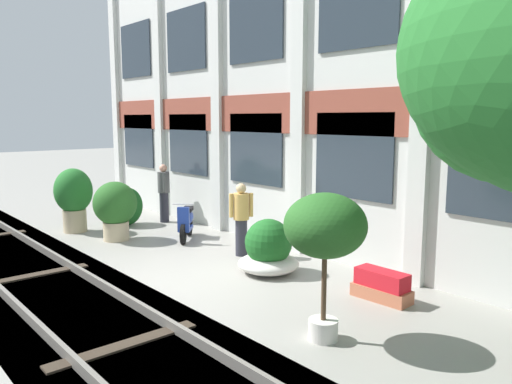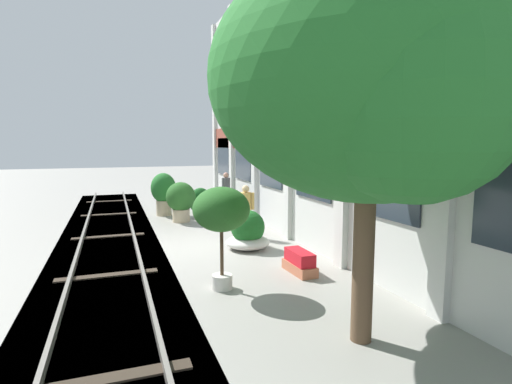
% 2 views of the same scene
% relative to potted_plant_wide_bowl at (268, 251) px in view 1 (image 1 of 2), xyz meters
% --- Properties ---
extents(ground_plane, '(80.00, 80.00, 0.00)m').
position_rel_potted_plant_wide_bowl_xyz_m(ground_plane, '(-0.70, -1.37, -0.43)').
color(ground_plane, gray).
extents(apartment_facade, '(18.11, 0.64, 8.55)m').
position_rel_potted_plant_wide_bowl_xyz_m(apartment_facade, '(-0.70, 1.79, 3.82)').
color(apartment_facade, silver).
rests_on(apartment_facade, ground).
extents(rail_tracks, '(25.75, 2.80, 0.43)m').
position_rel_potted_plant_wide_bowl_xyz_m(rail_tracks, '(-0.70, -3.58, -0.57)').
color(rail_tracks, '#5B5449').
rests_on(rail_tracks, ground).
extents(potted_plant_wide_bowl, '(1.20, 1.20, 1.06)m').
position_rel_potted_plant_wide_bowl_xyz_m(potted_plant_wide_bowl, '(0.00, 0.00, 0.00)').
color(potted_plant_wide_bowl, beige).
rests_on(potted_plant_wide_bowl, ground).
extents(potted_plant_square_trough, '(1.00, 0.44, 0.50)m').
position_rel_potted_plant_wide_bowl_xyz_m(potted_plant_square_trough, '(2.33, 0.42, -0.20)').
color(potted_plant_square_trough, '#B76647').
rests_on(potted_plant_square_trough, ground).
extents(potted_plant_fluted_column, '(1.06, 1.06, 1.46)m').
position_rel_potted_plant_wide_bowl_xyz_m(potted_plant_fluted_column, '(-4.40, -1.09, 0.40)').
color(potted_plant_fluted_column, tan).
rests_on(potted_plant_fluted_column, ground).
extents(potted_plant_terracotta_small, '(1.11, 1.11, 2.02)m').
position_rel_potted_plant_wide_bowl_xyz_m(potted_plant_terracotta_small, '(2.70, -1.45, 1.09)').
color(potted_plant_terracotta_small, beige).
rests_on(potted_plant_terracotta_small, ground).
extents(potted_plant_glazed_jar, '(0.98, 0.98, 1.69)m').
position_rel_potted_plant_wide_bowl_xyz_m(potted_plant_glazed_jar, '(-5.97, -1.51, 0.54)').
color(potted_plant_glazed_jar, tan).
rests_on(potted_plant_glazed_jar, ground).
extents(scooter_near_curb, '(1.07, 1.00, 0.98)m').
position_rel_potted_plant_wide_bowl_xyz_m(scooter_near_curb, '(-3.35, 0.29, 0.00)').
color(scooter_near_curb, black).
rests_on(scooter_near_curb, ground).
extents(resident_by_doorway, '(0.49, 0.34, 1.68)m').
position_rel_potted_plant_wide_bowl_xyz_m(resident_by_doorway, '(-5.51, 0.93, 0.47)').
color(resident_by_doorway, '#282833').
rests_on(resident_by_doorway, ground).
extents(resident_watching_tracks, '(0.34, 0.47, 1.60)m').
position_rel_potted_plant_wide_bowl_xyz_m(resident_watching_tracks, '(-1.29, 0.37, 0.42)').
color(resident_watching_tracks, '#282833').
rests_on(resident_watching_tracks, ground).
extents(topiary_hedge, '(0.94, 1.12, 1.06)m').
position_rel_potted_plant_wide_bowl_xyz_m(topiary_hedge, '(-5.82, -0.07, 0.10)').
color(topiary_hedge, '#19561E').
rests_on(topiary_hedge, ground).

